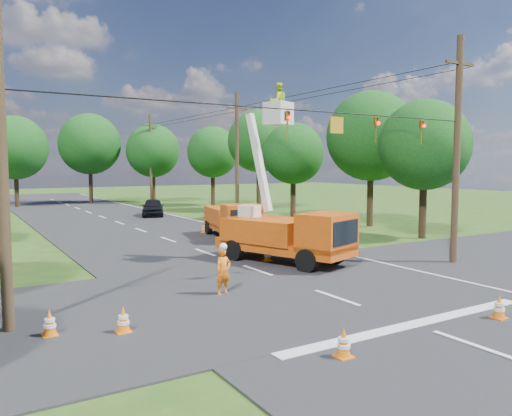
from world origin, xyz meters
TOP-DOWN VIEW (x-y plane):
  - ground at (0.00, 20.00)m, footprint 140.00×140.00m
  - road_main at (0.00, 20.00)m, footprint 12.00×100.00m
  - road_cross at (0.00, 2.00)m, footprint 56.00×10.00m
  - stop_bar at (0.00, -3.20)m, footprint 9.00×0.45m
  - edge_line at (5.60, 20.00)m, footprint 0.12×90.00m
  - bucket_truck at (2.07, 5.87)m, footprint 4.27×6.71m
  - second_truck at (3.66, 13.79)m, footprint 3.32×6.11m
  - ground_worker at (-2.92, 2.41)m, footprint 0.66×0.50m
  - distant_car at (4.05, 28.98)m, footprint 3.20×4.77m
  - traffic_cone_0 at (-3.17, -3.96)m, footprint 0.38×0.38m
  - traffic_cone_1 at (2.54, -4.05)m, footprint 0.38×0.38m
  - traffic_cone_2 at (1.50, 6.56)m, footprint 0.38×0.38m
  - traffic_cone_3 at (1.64, 10.69)m, footprint 0.38×0.38m
  - traffic_cone_4 at (-6.95, 0.31)m, footprint 0.38×0.38m
  - traffic_cone_5 at (-8.64, 1.02)m, footprint 0.38×0.38m
  - traffic_cone_7 at (3.13, 16.72)m, footprint 0.38×0.38m
  - pole_right_near at (8.50, 2.00)m, footprint 1.80×0.30m
  - pole_right_mid at (8.50, 22.00)m, footprint 1.80×0.30m
  - pole_right_far at (8.50, 42.00)m, footprint 1.80×0.30m
  - pole_left at (-9.50, 2.00)m, footprint 0.30×0.30m
  - signal_span at (2.23, 1.99)m, footprint 18.00×0.29m
  - tree_right_a at (13.50, 8.00)m, footprint 5.40×5.40m
  - tree_right_b at (15.00, 14.00)m, footprint 6.40×6.40m
  - tree_right_c at (13.20, 21.00)m, footprint 5.00×5.00m
  - tree_right_d at (14.80, 29.00)m, footprint 6.00×6.00m
  - tree_right_e at (13.80, 37.00)m, footprint 5.60×5.60m
  - tree_far_a at (-5.00, 45.00)m, footprint 6.60×6.60m
  - tree_far_b at (3.00, 47.00)m, footprint 7.00×7.00m
  - tree_far_c at (9.50, 44.00)m, footprint 6.20×6.20m

SIDE VIEW (x-z plane):
  - ground at x=0.00m, z-range 0.00..0.00m
  - road_main at x=0.00m, z-range -0.03..0.03m
  - road_cross at x=0.00m, z-range -0.04..0.04m
  - stop_bar at x=0.00m, z-range -0.01..0.01m
  - edge_line at x=5.60m, z-range -0.01..0.01m
  - traffic_cone_0 at x=-3.17m, z-range 0.00..0.71m
  - traffic_cone_1 at x=2.54m, z-range 0.00..0.71m
  - traffic_cone_2 at x=1.50m, z-range 0.00..0.71m
  - traffic_cone_3 at x=1.64m, z-range 0.00..0.71m
  - traffic_cone_4 at x=-6.95m, z-range 0.00..0.71m
  - traffic_cone_5 at x=-8.64m, z-range 0.00..0.71m
  - traffic_cone_7 at x=3.13m, z-range 0.00..0.71m
  - distant_car at x=4.05m, z-range 0.00..1.51m
  - ground_worker at x=-2.92m, z-range 0.00..1.62m
  - second_truck at x=3.66m, z-range 0.04..2.22m
  - bucket_truck at x=2.07m, z-range -2.32..5.70m
  - pole_left at x=-9.50m, z-range 0.00..9.00m
  - pole_right_near at x=8.50m, z-range 0.11..10.11m
  - pole_right_mid at x=8.50m, z-range 0.11..10.11m
  - pole_right_far at x=8.50m, z-range 0.11..10.11m
  - tree_right_c at x=13.20m, z-range 1.40..9.23m
  - tree_right_a at x=13.50m, z-range 1.42..9.70m
  - tree_right_e at x=13.80m, z-range 1.50..10.12m
  - signal_span at x=2.23m, z-range 5.34..6.41m
  - tree_far_c at x=9.50m, z-range 1.47..10.65m
  - tree_far_a at x=-5.00m, z-range 1.44..10.94m
  - tree_right_b at x=15.00m, z-range 1.61..11.26m
  - tree_right_d at x=14.80m, z-range 1.83..11.53m
  - tree_far_b at x=3.00m, z-range 1.65..11.97m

